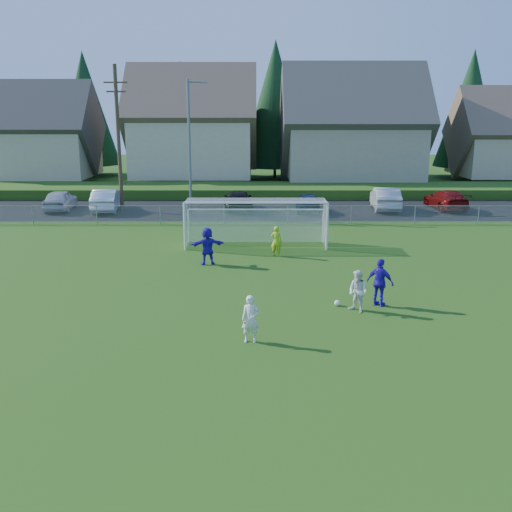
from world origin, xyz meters
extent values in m
plane|color=#193D0C|center=(0.00, 0.00, 0.00)|extent=(160.00, 160.00, 0.00)
plane|color=black|center=(0.00, 27.50, 0.01)|extent=(60.00, 60.00, 0.00)
cube|color=#1E420F|center=(0.00, 35.00, 0.40)|extent=(70.00, 6.00, 0.80)
sphere|color=white|center=(3.00, 5.97, 0.11)|extent=(0.22, 0.22, 0.22)
imported|color=white|center=(-0.17, 2.47, 0.75)|extent=(0.56, 0.38, 1.50)
imported|color=white|center=(3.63, 5.33, 0.76)|extent=(0.92, 0.93, 1.52)
imported|color=#2812AF|center=(4.56, 6.00, 0.89)|extent=(1.09, 0.98, 1.78)
imported|color=#2812AF|center=(-2.26, 12.06, 0.88)|extent=(1.70, 0.88, 1.76)
imported|color=#9ECE18|center=(1.01, 13.64, 0.75)|extent=(0.61, 0.47, 1.51)
imported|color=#B5B7BE|center=(-13.97, 27.32, 0.74)|extent=(2.04, 4.45, 1.48)
imported|color=white|center=(-10.61, 27.02, 0.78)|extent=(2.18, 4.90, 1.56)
imported|color=black|center=(-1.26, 27.44, 0.69)|extent=(2.31, 4.88, 1.37)
imported|color=navy|center=(3.66, 26.51, 0.69)|extent=(1.80, 4.10, 1.37)
imported|color=#B7B7B7|center=(9.29, 27.52, 0.81)|extent=(2.11, 5.04, 1.62)
imported|color=#670C0B|center=(13.71, 27.70, 0.70)|extent=(2.30, 4.97, 1.41)
cylinder|color=white|center=(-3.65, 15.00, 1.22)|extent=(0.12, 0.12, 2.44)
cylinder|color=white|center=(3.65, 15.00, 1.22)|extent=(0.12, 0.12, 2.44)
cylinder|color=white|center=(0.00, 15.00, 2.44)|extent=(7.30, 0.12, 0.12)
cylinder|color=white|center=(-3.65, 16.80, 0.90)|extent=(0.08, 0.08, 1.80)
cylinder|color=white|center=(3.65, 16.80, 0.90)|extent=(0.08, 0.08, 1.80)
cylinder|color=white|center=(0.00, 16.80, 1.80)|extent=(7.30, 0.08, 0.08)
cube|color=silver|center=(0.00, 16.80, 0.90)|extent=(7.30, 0.02, 1.80)
cube|color=silver|center=(-3.65, 15.90, 1.22)|extent=(0.02, 1.80, 2.44)
cube|color=silver|center=(3.65, 15.90, 1.22)|extent=(0.02, 1.80, 2.44)
cube|color=silver|center=(0.00, 15.90, 2.44)|extent=(7.30, 1.80, 0.02)
cube|color=gray|center=(0.00, 22.00, 1.18)|extent=(52.00, 0.03, 0.03)
cube|color=gray|center=(0.00, 22.00, 0.60)|extent=(52.00, 0.02, 1.14)
cylinder|color=gray|center=(0.00, 22.00, 0.60)|extent=(0.06, 0.06, 1.20)
cylinder|color=slate|center=(-4.50, 26.00, 4.50)|extent=(0.18, 0.18, 9.00)
cylinder|color=slate|center=(-4.00, 26.00, 8.80)|extent=(1.20, 0.12, 0.12)
cube|color=slate|center=(-3.40, 26.00, 8.75)|extent=(0.36, 0.18, 0.12)
cylinder|color=#473321|center=(-9.50, 27.00, 5.00)|extent=(0.26, 0.26, 10.00)
cube|color=#473321|center=(-9.50, 27.00, 8.80)|extent=(1.60, 0.10, 0.10)
cube|color=#473321|center=(-9.50, 27.00, 8.20)|extent=(1.30, 0.10, 0.10)
cube|color=tan|center=(-20.00, 42.00, 3.05)|extent=(9.00, 8.00, 4.50)
pyramid|color=#423D38|center=(-20.00, 42.00, 9.71)|extent=(9.90, 8.80, 4.41)
cube|color=#C6B58E|center=(-6.00, 43.00, 3.55)|extent=(11.00, 9.00, 5.50)
pyramid|color=brown|center=(-6.00, 43.00, 11.26)|extent=(12.10, 9.90, 4.96)
cube|color=tan|center=(9.00, 42.00, 3.30)|extent=(12.00, 10.00, 5.00)
pyramid|color=#4C473F|center=(9.00, 42.00, 11.32)|extent=(13.20, 11.00, 5.52)
cube|color=tan|center=(24.00, 43.00, 2.80)|extent=(9.00, 8.00, 4.00)
pyramid|color=brown|center=(24.00, 43.00, 9.21)|extent=(9.90, 8.80, 4.41)
cylinder|color=#382616|center=(-18.00, 50.00, 0.60)|extent=(0.30, 0.30, 1.20)
cone|color=#143819|center=(-18.00, 50.00, 7.05)|extent=(6.76, 6.76, 11.70)
cylinder|color=#382616|center=(-8.00, 51.00, 0.60)|extent=(0.30, 0.30, 1.20)
cone|color=#143819|center=(-8.00, 51.00, 6.60)|extent=(6.24, 6.24, 10.80)
cylinder|color=#382616|center=(2.00, 48.00, 0.60)|extent=(0.30, 0.30, 1.20)
cone|color=#143819|center=(2.00, 48.00, 7.50)|extent=(7.28, 7.28, 12.60)
cylinder|color=#382616|center=(12.00, 50.00, 1.98)|extent=(0.36, 0.36, 3.96)
sphere|color=#2B5B19|center=(12.00, 50.00, 6.82)|extent=(8.36, 8.36, 8.36)
cylinder|color=#382616|center=(22.00, 48.00, 0.60)|extent=(0.30, 0.30, 1.20)
cone|color=#143819|center=(22.00, 48.00, 7.05)|extent=(6.76, 6.76, 11.70)
camera|label=1|loc=(-0.02, -15.06, 7.11)|focal=42.00mm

